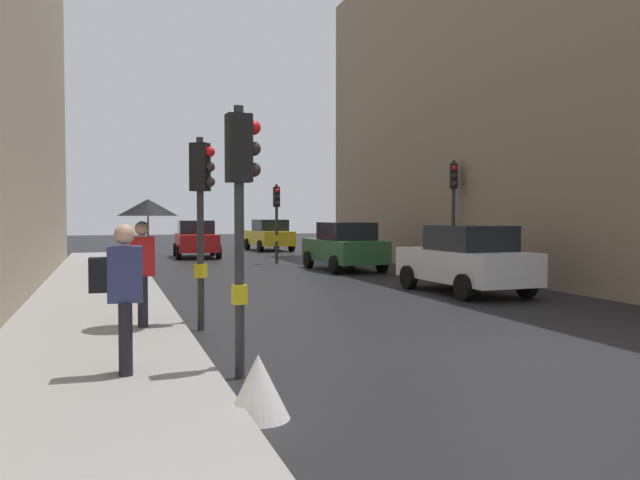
{
  "coord_description": "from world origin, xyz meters",
  "views": [
    {
      "loc": [
        -6.3,
        -8.34,
        2.04
      ],
      "look_at": [
        0.09,
        11.37,
        1.24
      ],
      "focal_mm": 36.8,
      "sensor_mm": 36.0,
      "label": 1
    }
  ],
  "objects_px": {
    "car_yellow_taxi": "(269,235)",
    "traffic_light_near_left": "(241,191)",
    "car_white_compact": "(466,259)",
    "car_red_sedan": "(196,239)",
    "traffic_light_near_right": "(201,197)",
    "car_green_estate": "(344,246)",
    "pedestrian_with_umbrella": "(146,227)",
    "pedestrian_with_grey_backpack": "(121,289)",
    "warning_sign_triangle": "(258,387)",
    "traffic_light_mid_street": "(454,196)",
    "traffic_light_far_median": "(277,209)"
  },
  "relations": [
    {
      "from": "car_yellow_taxi",
      "to": "traffic_light_near_left",
      "type": "bearing_deg",
      "value": -104.19
    },
    {
      "from": "car_white_compact",
      "to": "car_red_sedan",
      "type": "bearing_deg",
      "value": 106.19
    },
    {
      "from": "traffic_light_near_right",
      "to": "car_yellow_taxi",
      "type": "height_order",
      "value": "traffic_light_near_right"
    },
    {
      "from": "car_red_sedan",
      "to": "car_green_estate",
      "type": "xyz_separation_m",
      "value": [
        4.25,
        -8.98,
        0.0
      ]
    },
    {
      "from": "pedestrian_with_umbrella",
      "to": "pedestrian_with_grey_backpack",
      "type": "height_order",
      "value": "pedestrian_with_umbrella"
    },
    {
      "from": "traffic_light_near_left",
      "to": "warning_sign_triangle",
      "type": "relative_size",
      "value": 5.2
    },
    {
      "from": "traffic_light_mid_street",
      "to": "traffic_light_near_left",
      "type": "distance_m",
      "value": 14.92
    },
    {
      "from": "traffic_light_far_median",
      "to": "car_green_estate",
      "type": "relative_size",
      "value": 0.77
    },
    {
      "from": "traffic_light_near_right",
      "to": "car_white_compact",
      "type": "relative_size",
      "value": 0.79
    },
    {
      "from": "traffic_light_mid_street",
      "to": "car_white_compact",
      "type": "bearing_deg",
      "value": -115.82
    },
    {
      "from": "traffic_light_near_right",
      "to": "pedestrian_with_umbrella",
      "type": "bearing_deg",
      "value": -166.43
    },
    {
      "from": "car_yellow_taxi",
      "to": "car_white_compact",
      "type": "distance_m",
      "value": 21.36
    },
    {
      "from": "car_red_sedan",
      "to": "pedestrian_with_grey_backpack",
      "type": "bearing_deg",
      "value": -99.34
    },
    {
      "from": "traffic_light_mid_street",
      "to": "car_green_estate",
      "type": "relative_size",
      "value": 0.9
    },
    {
      "from": "traffic_light_near_right",
      "to": "pedestrian_with_umbrella",
      "type": "relative_size",
      "value": 1.58
    },
    {
      "from": "car_yellow_taxi",
      "to": "pedestrian_with_grey_backpack",
      "type": "bearing_deg",
      "value": -106.88
    },
    {
      "from": "traffic_light_near_right",
      "to": "car_yellow_taxi",
      "type": "distance_m",
      "value": 25.8
    },
    {
      "from": "warning_sign_triangle",
      "to": "traffic_light_far_median",
      "type": "bearing_deg",
      "value": 75.31
    },
    {
      "from": "traffic_light_near_left",
      "to": "warning_sign_triangle",
      "type": "height_order",
      "value": "traffic_light_near_left"
    },
    {
      "from": "traffic_light_mid_street",
      "to": "traffic_light_near_right",
      "type": "bearing_deg",
      "value": -139.96
    },
    {
      "from": "pedestrian_with_umbrella",
      "to": "traffic_light_near_left",
      "type": "bearing_deg",
      "value": -73.92
    },
    {
      "from": "car_green_estate",
      "to": "warning_sign_triangle",
      "type": "height_order",
      "value": "car_green_estate"
    },
    {
      "from": "traffic_light_mid_street",
      "to": "pedestrian_with_umbrella",
      "type": "height_order",
      "value": "traffic_light_mid_street"
    },
    {
      "from": "car_red_sedan",
      "to": "car_green_estate",
      "type": "height_order",
      "value": "same"
    },
    {
      "from": "traffic_light_far_median",
      "to": "warning_sign_triangle",
      "type": "relative_size",
      "value": 5.07
    },
    {
      "from": "traffic_light_mid_street",
      "to": "car_green_estate",
      "type": "xyz_separation_m",
      "value": [
        -2.79,
        3.03,
        -1.78
      ]
    },
    {
      "from": "car_red_sedan",
      "to": "pedestrian_with_umbrella",
      "type": "bearing_deg",
      "value": -99.55
    },
    {
      "from": "car_red_sedan",
      "to": "car_white_compact",
      "type": "height_order",
      "value": "same"
    },
    {
      "from": "traffic_light_mid_street",
      "to": "pedestrian_with_umbrella",
      "type": "bearing_deg",
      "value": -141.85
    },
    {
      "from": "traffic_light_far_median",
      "to": "car_white_compact",
      "type": "distance_m",
      "value": 11.84
    },
    {
      "from": "car_yellow_taxi",
      "to": "traffic_light_near_right",
      "type": "bearing_deg",
      "value": -106.14
    },
    {
      "from": "traffic_light_near_right",
      "to": "pedestrian_with_umbrella",
      "type": "height_order",
      "value": "traffic_light_near_right"
    },
    {
      "from": "car_yellow_taxi",
      "to": "pedestrian_with_umbrella",
      "type": "relative_size",
      "value": 2.01
    },
    {
      "from": "traffic_light_mid_street",
      "to": "warning_sign_triangle",
      "type": "xyz_separation_m",
      "value": [
        -9.64,
        -13.19,
        -2.33
      ]
    },
    {
      "from": "traffic_light_mid_street",
      "to": "warning_sign_triangle",
      "type": "distance_m",
      "value": 16.5
    },
    {
      "from": "traffic_light_near_right",
      "to": "car_green_estate",
      "type": "height_order",
      "value": "traffic_light_near_right"
    },
    {
      "from": "traffic_light_mid_street",
      "to": "traffic_light_near_left",
      "type": "bearing_deg",
      "value": -129.43
    },
    {
      "from": "traffic_light_near_left",
      "to": "pedestrian_with_umbrella",
      "type": "bearing_deg",
      "value": 106.08
    },
    {
      "from": "traffic_light_near_right",
      "to": "car_white_compact",
      "type": "distance_m",
      "value": 8.14
    },
    {
      "from": "traffic_light_mid_street",
      "to": "car_yellow_taxi",
      "type": "height_order",
      "value": "traffic_light_mid_street"
    },
    {
      "from": "warning_sign_triangle",
      "to": "traffic_light_mid_street",
      "type": "bearing_deg",
      "value": 53.85
    },
    {
      "from": "car_yellow_taxi",
      "to": "car_white_compact",
      "type": "xyz_separation_m",
      "value": [
        0.1,
        -21.36,
        0.0
      ]
    },
    {
      "from": "traffic_light_near_left",
      "to": "car_white_compact",
      "type": "bearing_deg",
      "value": 43.71
    },
    {
      "from": "pedestrian_with_grey_backpack",
      "to": "traffic_light_near_right",
      "type": "bearing_deg",
      "value": 68.12
    },
    {
      "from": "traffic_light_far_median",
      "to": "car_white_compact",
      "type": "bearing_deg",
      "value": -79.56
    },
    {
      "from": "car_white_compact",
      "to": "warning_sign_triangle",
      "type": "bearing_deg",
      "value": -130.75
    },
    {
      "from": "car_yellow_taxi",
      "to": "car_green_estate",
      "type": "xyz_separation_m",
      "value": [
        -0.47,
        -13.75,
        0.0
      ]
    },
    {
      "from": "car_red_sedan",
      "to": "pedestrian_with_umbrella",
      "type": "height_order",
      "value": "pedestrian_with_umbrella"
    },
    {
      "from": "warning_sign_triangle",
      "to": "car_white_compact",
      "type": "bearing_deg",
      "value": 49.25
    },
    {
      "from": "traffic_light_near_left",
      "to": "car_red_sedan",
      "type": "height_order",
      "value": "traffic_light_near_left"
    }
  ]
}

